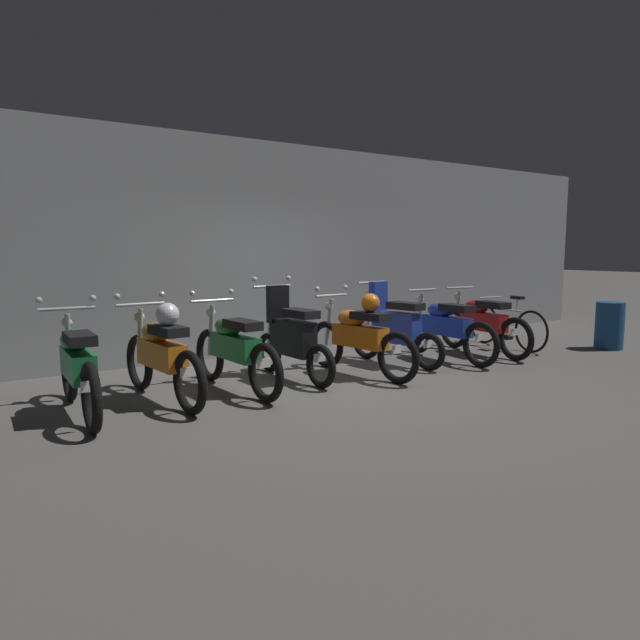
{
  "coord_description": "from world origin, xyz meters",
  "views": [
    {
      "loc": [
        -3.94,
        -5.44,
        1.62
      ],
      "look_at": [
        -0.1,
        0.43,
        0.75
      ],
      "focal_mm": 31.43,
      "sensor_mm": 36.0,
      "label": 1
    }
  ],
  "objects_px": {
    "motorbike_slot_7": "(482,323)",
    "motorbike_slot_1": "(161,353)",
    "bicycle": "(507,326)",
    "motorbike_slot_3": "(291,338)",
    "motorbike_slot_6": "(446,327)",
    "motorbike_slot_0": "(78,366)",
    "motorbike_slot_5": "(394,328)",
    "motorbike_slot_4": "(359,335)",
    "motorbike_slot_2": "(234,349)",
    "trash_bin": "(610,326)"
  },
  "relations": [
    {
      "from": "motorbike_slot_0",
      "to": "motorbike_slot_1",
      "type": "distance_m",
      "value": 0.85
    },
    {
      "from": "motorbike_slot_2",
      "to": "motorbike_slot_6",
      "type": "relative_size",
      "value": 1.0
    },
    {
      "from": "motorbike_slot_5",
      "to": "trash_bin",
      "type": "relative_size",
      "value": 2.15
    },
    {
      "from": "motorbike_slot_0",
      "to": "motorbike_slot_5",
      "type": "xyz_separation_m",
      "value": [
        4.25,
        0.21,
        0.03
      ]
    },
    {
      "from": "motorbike_slot_7",
      "to": "trash_bin",
      "type": "distance_m",
      "value": 2.28
    },
    {
      "from": "motorbike_slot_6",
      "to": "motorbike_slot_7",
      "type": "bearing_deg",
      "value": 3.12
    },
    {
      "from": "motorbike_slot_2",
      "to": "motorbike_slot_7",
      "type": "height_order",
      "value": "motorbike_slot_2"
    },
    {
      "from": "motorbike_slot_2",
      "to": "bicycle",
      "type": "height_order",
      "value": "motorbike_slot_2"
    },
    {
      "from": "motorbike_slot_1",
      "to": "trash_bin",
      "type": "xyz_separation_m",
      "value": [
        7.22,
        -0.84,
        -0.14
      ]
    },
    {
      "from": "motorbike_slot_3",
      "to": "trash_bin",
      "type": "bearing_deg",
      "value": -10.15
    },
    {
      "from": "motorbike_slot_7",
      "to": "motorbike_slot_1",
      "type": "bearing_deg",
      "value": -179.7
    },
    {
      "from": "motorbike_slot_3",
      "to": "motorbike_slot_6",
      "type": "xyz_separation_m",
      "value": [
        2.56,
        -0.17,
        -0.04
      ]
    },
    {
      "from": "motorbike_slot_4",
      "to": "trash_bin",
      "type": "distance_m",
      "value": 4.72
    },
    {
      "from": "bicycle",
      "to": "motorbike_slot_4",
      "type": "bearing_deg",
      "value": -174.68
    },
    {
      "from": "motorbike_slot_3",
      "to": "motorbike_slot_5",
      "type": "distance_m",
      "value": 1.7
    },
    {
      "from": "bicycle",
      "to": "motorbike_slot_1",
      "type": "bearing_deg",
      "value": -178.37
    },
    {
      "from": "motorbike_slot_0",
      "to": "motorbike_slot_7",
      "type": "relative_size",
      "value": 1.0
    },
    {
      "from": "motorbike_slot_5",
      "to": "motorbike_slot_7",
      "type": "relative_size",
      "value": 0.86
    },
    {
      "from": "motorbike_slot_2",
      "to": "motorbike_slot_5",
      "type": "height_order",
      "value": "motorbike_slot_5"
    },
    {
      "from": "motorbike_slot_0",
      "to": "motorbike_slot_1",
      "type": "xyz_separation_m",
      "value": [
        0.85,
        0.06,
        0.04
      ]
    },
    {
      "from": "motorbike_slot_7",
      "to": "bicycle",
      "type": "distance_m",
      "value": 0.8
    },
    {
      "from": "motorbike_slot_1",
      "to": "motorbike_slot_2",
      "type": "bearing_deg",
      "value": 0.55
    },
    {
      "from": "motorbike_slot_0",
      "to": "motorbike_slot_4",
      "type": "relative_size",
      "value": 1.0
    },
    {
      "from": "motorbike_slot_3",
      "to": "motorbike_slot_6",
      "type": "height_order",
      "value": "motorbike_slot_3"
    },
    {
      "from": "motorbike_slot_7",
      "to": "trash_bin",
      "type": "bearing_deg",
      "value": -22.29
    },
    {
      "from": "motorbike_slot_4",
      "to": "motorbike_slot_7",
      "type": "bearing_deg",
      "value": 3.81
    },
    {
      "from": "motorbike_slot_4",
      "to": "trash_bin",
      "type": "xyz_separation_m",
      "value": [
        4.67,
        -0.69,
        -0.14
      ]
    },
    {
      "from": "motorbike_slot_1",
      "to": "bicycle",
      "type": "xyz_separation_m",
      "value": [
        5.89,
        0.17,
        -0.17
      ]
    },
    {
      "from": "motorbike_slot_5",
      "to": "motorbike_slot_6",
      "type": "bearing_deg",
      "value": -11.39
    },
    {
      "from": "motorbike_slot_1",
      "to": "trash_bin",
      "type": "height_order",
      "value": "motorbike_slot_1"
    },
    {
      "from": "motorbike_slot_3",
      "to": "trash_bin",
      "type": "height_order",
      "value": "motorbike_slot_3"
    },
    {
      "from": "motorbike_slot_3",
      "to": "motorbike_slot_4",
      "type": "height_order",
      "value": "motorbike_slot_3"
    },
    {
      "from": "motorbike_slot_2",
      "to": "motorbike_slot_7",
      "type": "distance_m",
      "value": 4.26
    },
    {
      "from": "motorbike_slot_6",
      "to": "motorbike_slot_4",
      "type": "bearing_deg",
      "value": -175.85
    },
    {
      "from": "motorbike_slot_1",
      "to": "motorbike_slot_2",
      "type": "relative_size",
      "value": 1.0
    },
    {
      "from": "motorbike_slot_6",
      "to": "trash_bin",
      "type": "relative_size",
      "value": 2.5
    },
    {
      "from": "motorbike_slot_2",
      "to": "trash_bin",
      "type": "bearing_deg",
      "value": -7.56
    },
    {
      "from": "motorbike_slot_3",
      "to": "motorbike_slot_7",
      "type": "height_order",
      "value": "motorbike_slot_3"
    },
    {
      "from": "motorbike_slot_7",
      "to": "trash_bin",
      "type": "relative_size",
      "value": 2.51
    },
    {
      "from": "trash_bin",
      "to": "motorbike_slot_2",
      "type": "bearing_deg",
      "value": 172.44
    },
    {
      "from": "motorbike_slot_1",
      "to": "motorbike_slot_2",
      "type": "xyz_separation_m",
      "value": [
        0.85,
        0.01,
        -0.04
      ]
    },
    {
      "from": "motorbike_slot_0",
      "to": "motorbike_slot_2",
      "type": "bearing_deg",
      "value": 2.29
    },
    {
      "from": "motorbike_slot_0",
      "to": "motorbike_slot_4",
      "type": "bearing_deg",
      "value": -1.41
    },
    {
      "from": "motorbike_slot_6",
      "to": "bicycle",
      "type": "xyz_separation_m",
      "value": [
        1.63,
        0.19,
        -0.13
      ]
    },
    {
      "from": "motorbike_slot_3",
      "to": "motorbike_slot_2",
      "type": "bearing_deg",
      "value": -170.51
    },
    {
      "from": "motorbike_slot_1",
      "to": "motorbike_slot_5",
      "type": "xyz_separation_m",
      "value": [
        3.4,
        0.15,
        -0.0
      ]
    },
    {
      "from": "motorbike_slot_0",
      "to": "motorbike_slot_2",
      "type": "height_order",
      "value": "same"
    },
    {
      "from": "bicycle",
      "to": "trash_bin",
      "type": "xyz_separation_m",
      "value": [
        1.33,
        -1.0,
        0.03
      ]
    },
    {
      "from": "motorbike_slot_5",
      "to": "trash_bin",
      "type": "bearing_deg",
      "value": -14.54
    },
    {
      "from": "motorbike_slot_5",
      "to": "motorbike_slot_3",
      "type": "bearing_deg",
      "value": -179.91
    }
  ]
}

